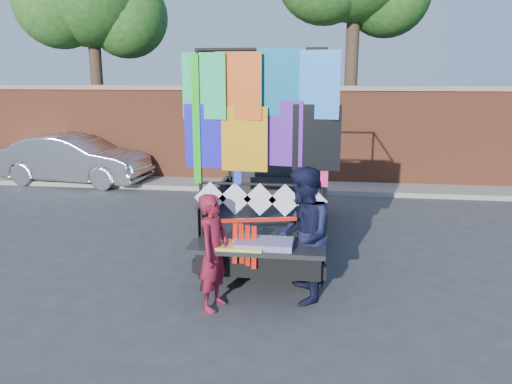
# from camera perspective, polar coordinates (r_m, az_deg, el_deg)

# --- Properties ---
(ground) EXTENTS (90.00, 90.00, 0.00)m
(ground) POSITION_cam_1_polar(r_m,az_deg,el_deg) (6.96, 4.61, -11.38)
(ground) COLOR #38383A
(ground) RESTS_ON ground
(brick_wall) EXTENTS (30.00, 0.45, 2.61)m
(brick_wall) POSITION_cam_1_polar(r_m,az_deg,el_deg) (13.41, 6.47, 6.50)
(brick_wall) COLOR brown
(brick_wall) RESTS_ON ground
(curb) EXTENTS (30.00, 1.20, 0.12)m
(curb) POSITION_cam_1_polar(r_m,az_deg,el_deg) (12.94, 6.24, 0.56)
(curb) COLOR gray
(curb) RESTS_ON ground
(pickup_truck) EXTENTS (2.03, 5.11, 3.22)m
(pickup_truck) POSITION_cam_1_polar(r_m,az_deg,el_deg) (9.00, 2.51, -0.11)
(pickup_truck) COLOR black
(pickup_truck) RESTS_ON ground
(sedan) EXTENTS (4.15, 1.81, 1.33)m
(sedan) POSITION_cam_1_polar(r_m,az_deg,el_deg) (14.33, -19.97, 3.54)
(sedan) COLOR #AAADB1
(sedan) RESTS_ON ground
(woman) EXTENTS (0.47, 0.61, 1.49)m
(woman) POSITION_cam_1_polar(r_m,az_deg,el_deg) (6.27, -4.87, -6.87)
(woman) COLOR maroon
(woman) RESTS_ON ground
(man) EXTENTS (0.79, 0.95, 1.78)m
(man) POSITION_cam_1_polar(r_m,az_deg,el_deg) (6.45, 5.39, -4.92)
(man) COLOR #141833
(man) RESTS_ON ground
(streamer_bundle) EXTENTS (0.94, 0.28, 0.66)m
(streamer_bundle) POSITION_cam_1_polar(r_m,az_deg,el_deg) (6.30, -0.63, -4.87)
(streamer_bundle) COLOR red
(streamer_bundle) RESTS_ON ground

